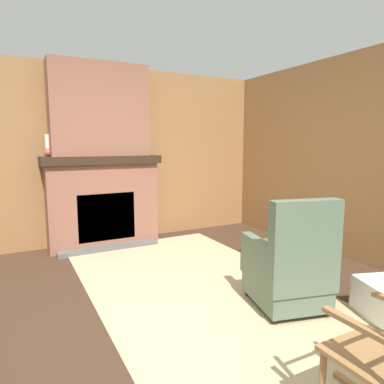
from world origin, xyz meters
The scene contains 10 objects.
ground_plane centered at (0.00, 0.00, 0.00)m, with size 14.00×14.00×0.00m, color #3D281C.
wood_panel_wall_left centered at (-2.60, 0.00, 1.27)m, with size 0.06×5.75×2.54m.
wood_panel_wall_back centered at (0.03, 2.60, 1.28)m, with size 5.75×0.09×2.54m.
fireplace_hearth centered at (-2.36, 0.00, 0.64)m, with size 0.62×1.60×1.28m.
chimney_breast centered at (-2.37, 0.00, 1.90)m, with size 0.36×1.32×1.24m.
area_rug centered at (-0.24, 0.47, 0.01)m, with size 4.04×2.05×0.01m.
armchair centered at (0.32, 0.95, 0.36)m, with size 0.80×0.74×1.01m.
firewood_stack centered at (-0.99, 1.77, 0.07)m, with size 0.48×0.47×0.14m.
oil_lamp_vase centered at (-2.41, -0.68, 1.38)m, with size 0.10×0.10×0.29m.
storage_case centered at (-2.41, 0.34, 1.34)m, with size 0.14×0.27×0.11m.
Camera 1 is at (2.43, -1.13, 1.44)m, focal length 32.00 mm.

